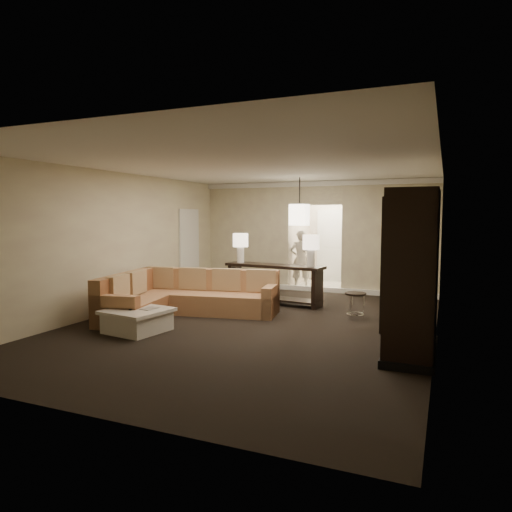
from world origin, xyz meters
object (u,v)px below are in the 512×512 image
at_px(person, 301,256).
at_px(drink_table, 355,300).
at_px(console_table, 274,280).
at_px(sectional_sofa, 183,297).
at_px(coffee_table, 137,320).
at_px(armoire, 412,277).

bearing_deg(person, drink_table, 106.43).
distance_m(console_table, person, 2.33).
height_order(drink_table, person, person).
height_order(sectional_sofa, coffee_table, sectional_sofa).
distance_m(sectional_sofa, coffee_table, 1.40).
distance_m(coffee_table, armoire, 4.40).
bearing_deg(sectional_sofa, console_table, 45.50).
relative_size(drink_table, person, 0.29).
bearing_deg(drink_table, person, 123.15).
xyz_separation_m(coffee_table, person, (1.15, 5.46, 0.67)).
distance_m(armoire, drink_table, 2.37).
bearing_deg(armoire, coffee_table, -174.67).
xyz_separation_m(armoire, drink_table, (-1.11, 1.96, -0.74)).
bearing_deg(console_table, sectional_sofa, -117.48).
xyz_separation_m(sectional_sofa, drink_table, (3.16, 0.96, 0.01)).
relative_size(sectional_sofa, person, 1.74).
xyz_separation_m(console_table, person, (-0.10, 2.30, 0.34)).
height_order(coffee_table, drink_table, drink_table).
bearing_deg(drink_table, console_table, 157.42).
height_order(coffee_table, person, person).
bearing_deg(person, armoire, 105.10).
xyz_separation_m(coffee_table, armoire, (4.29, 0.40, 0.89)).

